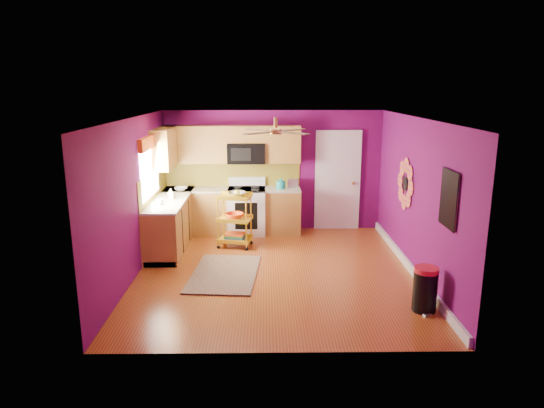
{
  "coord_description": "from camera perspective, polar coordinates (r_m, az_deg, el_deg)",
  "views": [
    {
      "loc": [
        -0.16,
        -7.49,
        2.98
      ],
      "look_at": [
        -0.05,
        0.4,
        1.05
      ],
      "focal_mm": 32.0,
      "sensor_mm": 36.0,
      "label": 1
    }
  ],
  "objects": [
    {
      "name": "shag_rug",
      "position": [
        8.0,
        -5.59,
        -8.12
      ],
      "size": [
        1.17,
        1.77,
        0.02
      ],
      "primitive_type": "cube",
      "rotation": [
        0.0,
        0.0,
        -0.08
      ],
      "color": "black",
      "rests_on": "ground"
    },
    {
      "name": "rolling_cart",
      "position": [
        9.13,
        -4.37,
        -1.63
      ],
      "size": [
        0.69,
        0.56,
        1.1
      ],
      "color": "yellow",
      "rests_on": "ground"
    },
    {
      "name": "ceiling_fan",
      "position": [
        7.73,
        0.43,
        8.61
      ],
      "size": [
        1.01,
        1.01,
        0.26
      ],
      "color": "#BF8C3F",
      "rests_on": "ground"
    },
    {
      "name": "electric_range",
      "position": [
        9.99,
        -2.98,
        -0.76
      ],
      "size": [
        0.76,
        0.66,
        1.13
      ],
      "color": "white",
      "rests_on": "ground"
    },
    {
      "name": "right_wall_art",
      "position": [
        7.7,
        17.33,
        1.59
      ],
      "size": [
        0.04,
        2.74,
        1.04
      ],
      "color": "black",
      "rests_on": "ground"
    },
    {
      "name": "soap_bottle_b",
      "position": [
        9.34,
        -11.86,
        1.3
      ],
      "size": [
        0.12,
        0.12,
        0.15
      ],
      "primitive_type": "imported",
      "color": "white",
      "rests_on": "lower_cabinets"
    },
    {
      "name": "toaster",
      "position": [
        10.01,
        2.45,
        2.48
      ],
      "size": [
        0.22,
        0.15,
        0.18
      ],
      "primitive_type": "cube",
      "color": "beige",
      "rests_on": "lower_cabinets"
    },
    {
      "name": "upper_cabinetry",
      "position": [
        9.8,
        -7.16,
        6.71
      ],
      "size": [
        2.8,
        2.3,
        1.26
      ],
      "color": "olive",
      "rests_on": "ground"
    },
    {
      "name": "panel_door",
      "position": [
        10.26,
        7.72,
        2.63
      ],
      "size": [
        0.95,
        0.11,
        2.15
      ],
      "color": "white",
      "rests_on": "ground"
    },
    {
      "name": "ground",
      "position": [
        8.07,
        0.43,
        -7.95
      ],
      "size": [
        5.0,
        5.0,
        0.0
      ],
      "primitive_type": "plane",
      "color": "brown",
      "rests_on": "ground"
    },
    {
      "name": "soap_bottle_a",
      "position": [
        9.17,
        -11.76,
        1.19
      ],
      "size": [
        0.09,
        0.09,
        0.19
      ],
      "primitive_type": "imported",
      "color": "#EA3F72",
      "rests_on": "lower_cabinets"
    },
    {
      "name": "teal_kettle",
      "position": [
        9.87,
        1.03,
        2.3
      ],
      "size": [
        0.18,
        0.18,
        0.21
      ],
      "color": "#16A5A2",
      "rests_on": "lower_cabinets"
    },
    {
      "name": "room_envelope",
      "position": [
        7.62,
        0.66,
        3.54
      ],
      "size": [
        4.54,
        5.04,
        2.52
      ],
      "color": "#620B59",
      "rests_on": "ground"
    },
    {
      "name": "lower_cabinets",
      "position": [
        9.73,
        -7.75,
        -1.57
      ],
      "size": [
        2.81,
        2.31,
        0.94
      ],
      "color": "olive",
      "rests_on": "ground"
    },
    {
      "name": "counter_dish",
      "position": [
        9.88,
        -10.66,
        1.77
      ],
      "size": [
        0.26,
        0.26,
        0.06
      ],
      "primitive_type": "imported",
      "color": "white",
      "rests_on": "lower_cabinets"
    },
    {
      "name": "trash_can",
      "position": [
        6.95,
        17.56,
        -9.54
      ],
      "size": [
        0.42,
        0.42,
        0.62
      ],
      "color": "black",
      "rests_on": "ground"
    },
    {
      "name": "counter_cup",
      "position": [
        8.77,
        -13.02,
        0.26
      ],
      "size": [
        0.13,
        0.13,
        0.1
      ],
      "primitive_type": "imported",
      "color": "white",
      "rests_on": "lower_cabinets"
    },
    {
      "name": "left_window",
      "position": [
        8.88,
        -14.23,
        5.26
      ],
      "size": [
        0.08,
        1.35,
        1.08
      ],
      "color": "white",
      "rests_on": "ground"
    }
  ]
}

